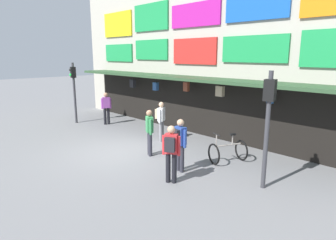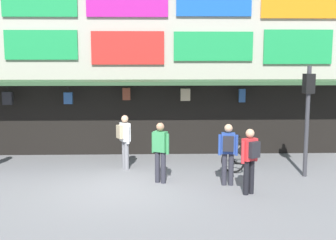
{
  "view_description": "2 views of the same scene",
  "coord_description": "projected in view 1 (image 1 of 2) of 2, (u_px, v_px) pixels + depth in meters",
  "views": [
    {
      "loc": [
        8.95,
        -6.14,
        3.59
      ],
      "look_at": [
        1.21,
        1.2,
        1.22
      ],
      "focal_mm": 31.46,
      "sensor_mm": 36.0,
      "label": 1
    },
    {
      "loc": [
        0.92,
        -11.3,
        3.49
      ],
      "look_at": [
        1.32,
        1.8,
        1.55
      ],
      "focal_mm": 46.78,
      "sensor_mm": 36.0,
      "label": 2
    }
  ],
  "objects": [
    {
      "name": "pedestrian_in_black",
      "position": [
        171.0,
        150.0,
        8.23
      ],
      "size": [
        0.48,
        0.47,
        1.68
      ],
      "color": "black",
      "rests_on": "ground"
    },
    {
      "name": "pedestrian_in_green",
      "position": [
        150.0,
        130.0,
        10.56
      ],
      "size": [
        0.48,
        0.37,
        1.68
      ],
      "color": "#2D2D38",
      "rests_on": "ground"
    },
    {
      "name": "shopfront",
      "position": [
        203.0,
        46.0,
        13.45
      ],
      "size": [
        18.0,
        2.6,
        8.0
      ],
      "color": "#B2AD9E",
      "rests_on": "ground"
    },
    {
      "name": "pedestrian_in_blue",
      "position": [
        106.0,
        107.0,
        15.37
      ],
      "size": [
        0.34,
        0.5,
        1.68
      ],
      "color": "black",
      "rests_on": "ground"
    },
    {
      "name": "bicycle_parked",
      "position": [
        228.0,
        151.0,
        9.98
      ],
      "size": [
        1.09,
        1.34,
        1.05
      ],
      "color": "black",
      "rests_on": "ground"
    },
    {
      "name": "traffic_light_near",
      "position": [
        74.0,
        83.0,
        15.47
      ],
      "size": [
        0.33,
        0.35,
        3.2
      ],
      "color": "#38383D",
      "rests_on": "ground"
    },
    {
      "name": "pedestrian_in_yellow",
      "position": [
        161.0,
        118.0,
        12.35
      ],
      "size": [
        0.46,
        0.48,
        1.68
      ],
      "color": "gray",
      "rests_on": "ground"
    },
    {
      "name": "pedestrian_in_white",
      "position": [
        180.0,
        141.0,
        9.06
      ],
      "size": [
        0.53,
        0.39,
        1.68
      ],
      "color": "#2D2D38",
      "rests_on": "ground"
    },
    {
      "name": "traffic_light_far",
      "position": [
        268.0,
        112.0,
        7.68
      ],
      "size": [
        0.32,
        0.35,
        3.2
      ],
      "color": "#38383D",
      "rests_on": "ground"
    },
    {
      "name": "ground_plane",
      "position": [
        123.0,
        151.0,
        11.24
      ],
      "size": [
        80.0,
        80.0,
        0.0
      ],
      "primitive_type": "plane",
      "color": "slate"
    }
  ]
}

